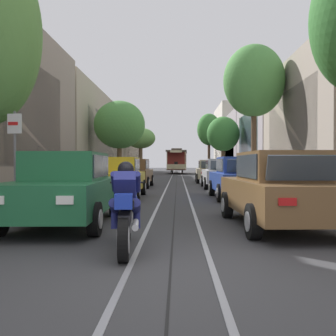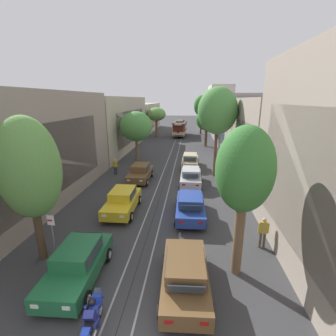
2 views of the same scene
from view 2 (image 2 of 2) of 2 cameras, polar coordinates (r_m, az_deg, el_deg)
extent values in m
plane|color=#38383A|center=(32.53, 1.25, 2.78)|extent=(168.17, 168.17, 0.00)
cube|color=gray|center=(37.17, 0.98, 4.49)|extent=(0.08, 75.27, 0.01)
cube|color=gray|center=(37.10, 2.61, 4.46)|extent=(0.08, 75.27, 0.01)
cube|color=black|center=(37.13, 1.80, 4.47)|extent=(0.03, 75.27, 0.01)
cube|color=gray|center=(18.63, -34.65, 2.57)|extent=(5.86, 22.12, 8.14)
cube|color=#2D3842|center=(17.00, -26.89, 1.23)|extent=(0.04, 15.70, 4.88)
cube|color=#BCAD93|center=(38.35, -12.81, 10.40)|extent=(5.69, 22.12, 7.86)
cube|color=#2D3842|center=(37.61, -8.61, 9.91)|extent=(0.04, 15.70, 4.72)
cube|color=#BCAD93|center=(59.96, -5.66, 12.01)|extent=(4.81, 22.12, 6.50)
cube|color=#2D3842|center=(59.58, -3.35, 11.72)|extent=(0.04, 15.70, 3.90)
cube|color=#2D3842|center=(10.84, 29.31, -2.92)|extent=(0.04, 9.42, 5.84)
cube|color=gray|center=(24.25, 23.06, 6.12)|extent=(5.80, 13.15, 7.67)
cube|color=#2D3842|center=(23.61, 16.27, 5.57)|extent=(0.04, 9.42, 4.60)
cube|color=gray|center=(37.17, 17.05, 10.22)|extent=(5.79, 13.15, 8.24)
cube|color=#2D3842|center=(36.75, 12.55, 9.83)|extent=(0.04, 9.42, 4.95)
cube|color=gray|center=(50.40, 14.06, 11.57)|extent=(5.76, 13.15, 7.78)
cube|color=#2D3842|center=(50.10, 10.73, 11.29)|extent=(0.04, 9.42, 4.67)
cube|color=beige|center=(63.61, 12.14, 13.90)|extent=(5.17, 13.15, 10.77)
cube|color=#2D3842|center=(63.40, 9.74, 13.53)|extent=(0.04, 9.42, 6.46)
cube|color=#1E6038|center=(11.65, -20.83, -21.26)|extent=(1.93, 4.35, 0.66)
cube|color=#1E6038|center=(11.40, -20.84, -18.29)|extent=(1.54, 2.11, 0.60)
cube|color=#2D3842|center=(10.81, -22.73, -20.76)|extent=(1.34, 0.26, 0.47)
cube|color=#2D3842|center=(12.32, -18.54, -15.39)|extent=(1.30, 0.24, 0.45)
cube|color=#2D3842|center=(11.14, -17.13, -18.82)|extent=(0.09, 1.81, 0.47)
cube|color=#2D3842|center=(11.71, -24.34, -17.72)|extent=(0.09, 1.81, 0.47)
cube|color=white|center=(9.93, -23.24, -28.52)|extent=(0.28, 0.05, 0.14)
cube|color=#B21414|center=(13.05, -14.59, -15.74)|extent=(0.28, 0.05, 0.12)
cube|color=white|center=(10.42, -29.40, -26.96)|extent=(0.28, 0.05, 0.14)
cube|color=#B21414|center=(13.42, -19.29, -15.20)|extent=(0.28, 0.05, 0.12)
cylinder|color=black|center=(10.64, -19.00, -27.61)|extent=(0.22, 0.65, 0.64)
cylinder|color=silver|center=(10.60, -18.38, -27.73)|extent=(0.03, 0.35, 0.35)
cylinder|color=black|center=(11.34, -28.15, -25.59)|extent=(0.22, 0.65, 0.64)
cylinder|color=silver|center=(11.39, -28.67, -25.45)|extent=(0.03, 0.35, 0.35)
cylinder|color=black|center=(12.55, -14.18, -19.50)|extent=(0.22, 0.65, 0.64)
cylinder|color=silver|center=(12.52, -13.67, -19.56)|extent=(0.03, 0.35, 0.35)
cylinder|color=black|center=(13.15, -21.90, -18.43)|extent=(0.22, 0.65, 0.64)
cylinder|color=silver|center=(13.19, -22.36, -18.35)|extent=(0.03, 0.35, 0.35)
cube|color=gold|center=(16.88, -10.85, -8.20)|extent=(1.84, 4.32, 0.66)
cube|color=gold|center=(16.77, -10.83, -6.03)|extent=(1.49, 2.08, 0.60)
cube|color=#2D3842|center=(16.04, -11.62, -7.21)|extent=(1.33, 0.23, 0.47)
cube|color=#2D3842|center=(17.84, -9.81, -4.67)|extent=(1.30, 0.21, 0.45)
cube|color=#2D3842|center=(16.59, -8.32, -6.16)|extent=(0.05, 1.81, 0.47)
cube|color=#2D3842|center=(16.98, -13.27, -5.89)|extent=(0.05, 1.81, 0.47)
cube|color=white|center=(14.83, -11.01, -11.38)|extent=(0.28, 0.04, 0.14)
cube|color=#B21414|center=(18.64, -7.44, -5.31)|extent=(0.28, 0.04, 0.12)
cube|color=white|center=(15.16, -15.15, -11.03)|extent=(0.28, 0.04, 0.14)
cube|color=#B21414|center=(18.90, -10.76, -5.16)|extent=(0.28, 0.04, 0.12)
cylinder|color=black|center=(15.66, -8.94, -11.48)|extent=(0.21, 0.64, 0.64)
cylinder|color=silver|center=(15.63, -8.54, -11.51)|extent=(0.02, 0.35, 0.35)
cylinder|color=black|center=(16.15, -15.13, -10.98)|extent=(0.21, 0.64, 0.64)
cylinder|color=silver|center=(16.18, -15.50, -10.94)|extent=(0.02, 0.35, 0.35)
cylinder|color=black|center=(17.99, -6.93, -7.59)|extent=(0.21, 0.64, 0.64)
cylinder|color=silver|center=(17.97, -6.59, -7.61)|extent=(0.02, 0.35, 0.35)
cylinder|color=black|center=(18.42, -12.34, -7.28)|extent=(0.21, 0.64, 0.64)
cylinder|color=silver|center=(18.46, -12.67, -7.26)|extent=(0.02, 0.35, 0.35)
cube|color=brown|center=(22.84, -6.66, -1.48)|extent=(1.88, 4.33, 0.66)
cube|color=brown|center=(22.80, -6.62, 0.14)|extent=(1.51, 2.09, 0.60)
cube|color=#2D3842|center=(22.02, -7.11, -0.51)|extent=(1.34, 0.25, 0.47)
cube|color=#2D3842|center=(23.91, -5.99, 0.88)|extent=(1.30, 0.22, 0.45)
cube|color=#2D3842|center=(22.64, -4.78, 0.08)|extent=(0.06, 1.81, 0.47)
cube|color=#2D3842|center=(22.97, -8.44, 0.20)|extent=(0.06, 1.81, 0.47)
cube|color=white|center=(20.69, -6.50, -3.08)|extent=(0.28, 0.05, 0.14)
cube|color=#B21414|center=(24.72, -4.28, 0.20)|extent=(0.28, 0.05, 0.12)
cube|color=white|center=(20.96, -9.48, -2.94)|extent=(0.28, 0.05, 0.14)
cube|color=#B21414|center=(24.95, -6.80, 0.28)|extent=(0.28, 0.05, 0.12)
cylinder|color=black|center=(21.53, -5.14, -3.47)|extent=(0.21, 0.64, 0.64)
cylinder|color=silver|center=(21.50, -4.85, -3.49)|extent=(0.03, 0.35, 0.35)
cylinder|color=black|center=(21.94, -9.65, -3.26)|extent=(0.21, 0.64, 0.64)
cylinder|color=silver|center=(21.97, -9.93, -3.25)|extent=(0.03, 0.35, 0.35)
cylinder|color=black|center=(24.00, -3.87, -1.35)|extent=(0.21, 0.64, 0.64)
cylinder|color=silver|center=(23.99, -3.61, -1.36)|extent=(0.03, 0.35, 0.35)
cylinder|color=black|center=(24.38, -7.95, -1.20)|extent=(0.21, 0.64, 0.64)
cylinder|color=silver|center=(24.40, -8.20, -1.19)|extent=(0.03, 0.35, 0.35)
cube|color=brown|center=(10.57, 4.13, -24.52)|extent=(1.98, 4.37, 0.66)
cube|color=brown|center=(10.05, 4.22, -22.36)|extent=(1.56, 2.12, 0.60)
cube|color=#2D3842|center=(10.73, 4.13, -19.65)|extent=(1.34, 0.28, 0.47)
cube|color=#2D3842|center=(9.17, 4.36, -27.06)|extent=(1.30, 0.25, 0.45)
cube|color=#2D3842|center=(10.06, -0.39, -22.27)|extent=(0.11, 1.81, 0.47)
cube|color=#2D3842|center=(10.10, 8.81, -22.32)|extent=(0.11, 1.81, 0.47)
cube|color=white|center=(12.24, 1.23, -17.52)|extent=(0.28, 0.05, 0.14)
cube|color=#B21414|center=(8.97, 0.15, -33.00)|extent=(0.28, 0.05, 0.12)
cube|color=white|center=(12.26, 6.70, -17.56)|extent=(0.28, 0.05, 0.14)
cube|color=#B21414|center=(9.00, 8.64, -32.99)|extent=(0.28, 0.05, 0.12)
cylinder|color=black|center=(11.83, -0.60, -21.43)|extent=(0.23, 0.65, 0.64)
cylinder|color=silver|center=(11.83, -1.17, -21.41)|extent=(0.03, 0.35, 0.35)
cylinder|color=black|center=(11.87, 8.55, -21.49)|extent=(0.23, 0.65, 0.64)
cylinder|color=silver|center=(11.88, 9.12, -21.48)|extent=(0.03, 0.35, 0.35)
cylinder|color=black|center=(9.86, -1.75, -30.91)|extent=(0.23, 0.65, 0.64)
cylinder|color=silver|center=(9.86, -2.49, -30.87)|extent=(0.03, 0.35, 0.35)
cylinder|color=black|center=(9.90, 10.17, -30.92)|extent=(0.23, 0.65, 0.64)
cylinder|color=silver|center=(9.92, 10.90, -30.89)|extent=(0.03, 0.35, 0.35)
cube|color=#233D93|center=(15.96, 5.35, -9.45)|extent=(1.89, 4.34, 0.66)
cube|color=#233D93|center=(15.56, 5.42, -7.60)|extent=(1.52, 2.09, 0.60)
cube|color=#2D3842|center=(16.34, 5.37, -6.48)|extent=(1.34, 0.25, 0.47)
cube|color=#2D3842|center=(14.50, 5.49, -9.55)|extent=(1.30, 0.22, 0.45)
cube|color=#2D3842|center=(15.56, 2.64, -7.54)|extent=(0.07, 1.81, 0.47)
cube|color=#2D3842|center=(15.60, 8.19, -7.64)|extent=(0.07, 1.81, 0.47)
cube|color=white|center=(17.89, 3.46, -6.14)|extent=(0.28, 0.05, 0.14)
cube|color=#B21414|center=(13.99, 3.15, -12.86)|extent=(0.28, 0.05, 0.12)
cube|color=white|center=(17.92, 7.05, -6.21)|extent=(0.28, 0.05, 0.14)
cube|color=#B21414|center=(14.02, 7.83, -12.93)|extent=(0.28, 0.05, 0.12)
cylinder|color=black|center=(17.31, 2.31, -8.47)|extent=(0.21, 0.64, 0.64)
cylinder|color=silver|center=(17.32, 1.94, -8.46)|extent=(0.03, 0.35, 0.35)
cylinder|color=black|center=(17.35, 8.19, -8.57)|extent=(0.21, 0.64, 0.64)
cylinder|color=silver|center=(17.36, 8.56, -8.58)|extent=(0.03, 0.35, 0.35)
cylinder|color=black|center=(14.93, 1.93, -12.73)|extent=(0.21, 0.64, 0.64)
cylinder|color=silver|center=(14.94, 1.49, -12.72)|extent=(0.03, 0.35, 0.35)
cylinder|color=black|center=(14.98, 8.84, -12.84)|extent=(0.21, 0.64, 0.64)
cylinder|color=silver|center=(14.99, 9.27, -12.84)|extent=(0.03, 0.35, 0.35)
cube|color=#B7B7BC|center=(21.72, 5.47, -2.38)|extent=(1.82, 4.31, 0.66)
cube|color=#B7B7BC|center=(21.39, 5.51, -0.90)|extent=(1.49, 2.07, 0.60)
cube|color=#2D3842|center=(22.20, 5.52, -0.32)|extent=(1.33, 0.23, 0.47)
cube|color=#2D3842|center=(20.27, 5.48, -1.94)|extent=(1.30, 0.20, 0.45)
cube|color=#2D3842|center=(21.40, 3.51, -0.85)|extent=(0.04, 1.81, 0.47)
cube|color=#2D3842|center=(21.40, 7.51, -0.96)|extent=(0.04, 1.81, 0.47)
cube|color=white|center=(23.76, 4.17, -0.46)|extent=(0.28, 0.04, 0.14)
cube|color=#B21414|center=(19.66, 3.79, -4.05)|extent=(0.28, 0.04, 0.12)
cube|color=white|center=(23.76, 6.87, -0.54)|extent=(0.28, 0.04, 0.14)
cube|color=#B21414|center=(19.66, 7.05, -4.14)|extent=(0.28, 0.04, 0.12)
cylinder|color=black|center=(23.11, 3.29, -2.04)|extent=(0.20, 0.64, 0.64)
cylinder|color=silver|center=(23.11, 3.02, -2.03)|extent=(0.02, 0.35, 0.35)
cylinder|color=black|center=(23.11, 7.66, -2.16)|extent=(0.20, 0.64, 0.64)
cylinder|color=silver|center=(23.11, 7.93, -2.17)|extent=(0.02, 0.35, 0.35)
cylinder|color=black|center=(20.60, 2.95, -4.35)|extent=(0.20, 0.64, 0.64)
cylinder|color=silver|center=(20.60, 2.65, -4.34)|extent=(0.02, 0.35, 0.35)
cylinder|color=black|center=(20.60, 7.86, -4.49)|extent=(0.20, 0.64, 0.64)
cylinder|color=silver|center=(20.60, 8.17, -4.50)|extent=(0.02, 0.35, 0.35)
cube|color=#C1B28E|center=(27.37, 5.32, 1.54)|extent=(1.88, 4.33, 0.66)
cube|color=#C1B28E|center=(27.07, 5.35, 2.75)|extent=(1.51, 2.09, 0.60)
cube|color=#2D3842|center=(27.89, 5.39, 3.11)|extent=(1.34, 0.25, 0.47)
cube|color=#2D3842|center=(25.92, 5.29, 2.10)|extent=(1.30, 0.22, 0.45)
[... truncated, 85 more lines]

